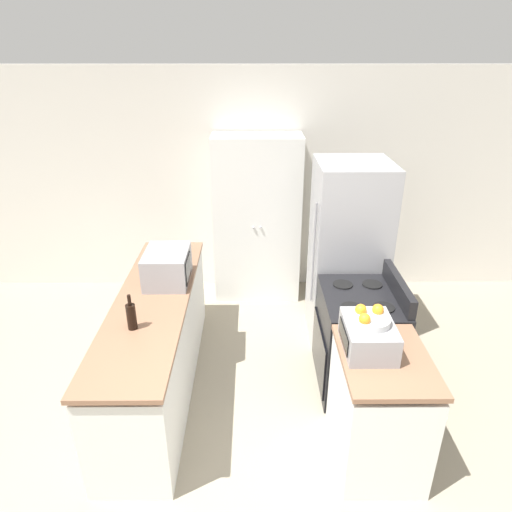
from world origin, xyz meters
TOP-DOWN VIEW (x-y plane):
  - wall_back at (0.00, 3.24)m, footprint 7.00×0.06m
  - counter_left at (-0.86, 1.28)m, footprint 0.60×2.35m
  - counter_right at (0.86, 0.50)m, footprint 0.60×0.79m
  - pantry_cabinet at (0.02, 2.96)m, footprint 0.98×0.49m
  - stove at (0.88, 1.31)m, footprint 0.66×0.80m
  - refrigerator at (0.90, 2.11)m, footprint 0.72×0.72m
  - microwave at (-0.77, 1.59)m, footprint 0.38×0.48m
  - wine_bottle at (-0.91, 0.85)m, footprint 0.07×0.07m
  - toaster_oven at (0.75, 0.59)m, footprint 0.34×0.43m
  - fruit_bowl at (0.75, 0.60)m, footprint 0.26×0.26m

SIDE VIEW (x-z plane):
  - counter_left at x=-0.86m, z-range -0.02..0.88m
  - counter_right at x=0.86m, z-range -0.02..0.88m
  - stove at x=0.88m, z-range -0.07..0.98m
  - refrigerator at x=0.90m, z-range 0.00..1.82m
  - pantry_cabinet at x=0.02m, z-range 0.00..1.92m
  - toaster_oven at x=0.75m, z-range 0.89..1.10m
  - wine_bottle at x=-0.91m, z-range 0.86..1.14m
  - microwave at x=-0.77m, z-range 0.89..1.18m
  - fruit_bowl at x=0.75m, z-range 1.08..1.19m
  - wall_back at x=0.00m, z-range 0.00..2.60m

